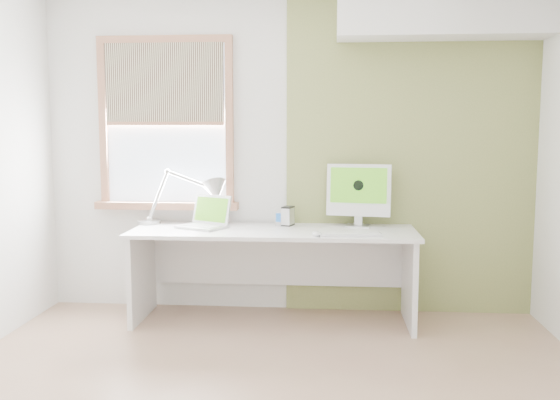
# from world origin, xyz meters

# --- Properties ---
(room) EXTENTS (4.04, 3.54, 2.64)m
(room) POSITION_xyz_m (0.00, 0.00, 1.30)
(room) COLOR tan
(room) RESTS_ON ground
(accent_wall) EXTENTS (2.00, 0.02, 2.60)m
(accent_wall) POSITION_xyz_m (1.00, 1.74, 1.30)
(accent_wall) COLOR olive
(accent_wall) RESTS_ON room
(soffit) EXTENTS (1.60, 0.40, 0.42)m
(soffit) POSITION_xyz_m (1.20, 1.57, 2.40)
(soffit) COLOR white
(soffit) RESTS_ON room
(window) EXTENTS (1.20, 0.14, 1.42)m
(window) POSITION_xyz_m (-1.00, 1.71, 1.54)
(window) COLOR #A06A50
(window) RESTS_ON room
(desk) EXTENTS (2.20, 0.70, 0.73)m
(desk) POSITION_xyz_m (-0.08, 1.44, 0.53)
(desk) COLOR white
(desk) RESTS_ON room
(desk_lamp) EXTENTS (0.81, 0.33, 0.45)m
(desk_lamp) POSITION_xyz_m (-0.68, 1.62, 0.97)
(desk_lamp) COLOR silver
(desk_lamp) RESTS_ON desk
(laptop) EXTENTS (0.45, 0.42, 0.25)m
(laptop) POSITION_xyz_m (-0.62, 1.46, 0.79)
(laptop) COLOR silver
(laptop) RESTS_ON desk
(phone_dock) EXTENTS (0.07, 0.07, 0.11)m
(phone_dock) POSITION_xyz_m (-0.05, 1.58, 0.76)
(phone_dock) COLOR silver
(phone_dock) RESTS_ON desk
(external_drive) EXTENTS (0.11, 0.14, 0.15)m
(external_drive) POSITION_xyz_m (0.02, 1.59, 0.81)
(external_drive) COLOR silver
(external_drive) RESTS_ON desk
(imac) EXTENTS (0.51, 0.20, 0.50)m
(imac) POSITION_xyz_m (0.59, 1.60, 1.01)
(imac) COLOR silver
(imac) RESTS_ON desk
(keyboard) EXTENTS (0.47, 0.19, 0.02)m
(keyboard) POSITION_xyz_m (0.51, 1.16, 0.74)
(keyboard) COLOR white
(keyboard) RESTS_ON desk
(mouse) EXTENTS (0.08, 0.12, 0.03)m
(mouse) POSITION_xyz_m (0.26, 1.13, 0.75)
(mouse) COLOR white
(mouse) RESTS_ON desk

